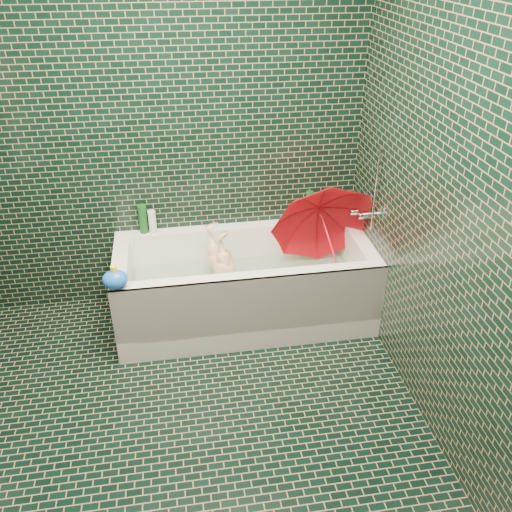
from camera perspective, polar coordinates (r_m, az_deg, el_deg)
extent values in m
plane|color=black|center=(3.09, -6.99, -18.53)|extent=(2.80, 2.80, 0.00)
plane|color=black|center=(3.58, -9.60, 12.93)|extent=(2.80, 0.00, 2.80)
plane|color=black|center=(2.62, 20.79, 4.35)|extent=(0.00, 2.80, 2.80)
cube|color=white|center=(3.81, -1.18, -5.39)|extent=(1.70, 0.75, 0.15)
cube|color=white|center=(3.93, -1.90, 0.63)|extent=(1.70, 0.10, 0.40)
cube|color=white|center=(3.39, -0.43, -4.86)|extent=(1.70, 0.10, 0.40)
cube|color=white|center=(3.83, 10.70, -0.83)|extent=(0.10, 0.55, 0.40)
cube|color=white|center=(3.65, -13.76, -2.97)|extent=(0.10, 0.55, 0.40)
cube|color=white|center=(3.40, -0.32, -6.28)|extent=(1.70, 0.02, 0.55)
cube|color=green|center=(3.77, -1.19, -4.40)|extent=(1.35, 0.47, 0.01)
cube|color=silver|center=(3.68, -1.22, -2.57)|extent=(1.48, 0.53, 0.00)
cylinder|color=silver|center=(3.66, 11.72, 4.27)|extent=(0.14, 0.05, 0.05)
cylinder|color=silver|center=(3.68, 10.24, 4.62)|extent=(0.05, 0.04, 0.04)
cylinder|color=silver|center=(3.48, 12.49, 6.76)|extent=(0.01, 0.01, 0.55)
imported|color=#D9B287|center=(3.69, -3.10, -2.36)|extent=(0.86, 0.55, 0.31)
imported|color=red|center=(3.58, 7.66, 1.88)|extent=(0.88, 0.94, 1.03)
imported|color=white|center=(3.97, 9.67, 3.77)|extent=(0.13, 0.13, 0.27)
imported|color=#3D1E72|center=(4.01, 9.24, 4.10)|extent=(0.10, 0.11, 0.19)
imported|color=#14491B|center=(3.94, 7.44, 3.74)|extent=(0.16, 0.16, 0.18)
cylinder|color=#14491B|center=(3.89, 5.63, 5.29)|extent=(0.07, 0.07, 0.22)
cylinder|color=silver|center=(3.95, 9.21, 5.09)|extent=(0.06, 0.06, 0.17)
cylinder|color=#14491B|center=(3.78, -11.81, 3.85)|extent=(0.08, 0.08, 0.21)
cylinder|color=white|center=(3.77, -10.85, 3.52)|extent=(0.06, 0.06, 0.17)
ellipsoid|color=yellow|center=(3.88, 4.97, 4.05)|extent=(0.09, 0.08, 0.06)
sphere|color=yellow|center=(3.87, 5.49, 4.62)|extent=(0.04, 0.04, 0.04)
cone|color=orange|center=(3.88, 5.82, 4.61)|extent=(0.02, 0.02, 0.02)
ellipsoid|color=blue|center=(3.23, -14.59, -2.39)|extent=(0.17, 0.14, 0.11)
cylinder|color=yellow|center=(3.20, -14.75, -1.38)|extent=(0.04, 0.04, 0.04)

